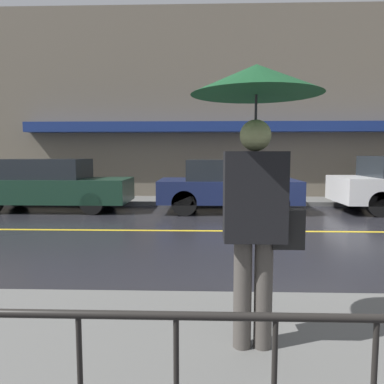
# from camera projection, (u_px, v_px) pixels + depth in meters

# --- Properties ---
(ground_plane) EXTENTS (80.00, 80.00, 0.00)m
(ground_plane) POSITION_uv_depth(u_px,v_px,m) (302.00, 232.00, 7.99)
(ground_plane) COLOR black
(sidewalk_far) EXTENTS (28.00, 1.60, 0.13)m
(sidewalk_far) POSITION_uv_depth(u_px,v_px,m) (266.00, 201.00, 12.70)
(sidewalk_far) COLOR #60605E
(sidewalk_far) RESTS_ON ground_plane
(lane_marking) EXTENTS (25.20, 0.12, 0.01)m
(lane_marking) POSITION_uv_depth(u_px,v_px,m) (302.00, 231.00, 7.99)
(lane_marking) COLOR gold
(lane_marking) RESTS_ON ground_plane
(building_storefront) EXTENTS (28.00, 0.85, 6.82)m
(building_storefront) POSITION_uv_depth(u_px,v_px,m) (263.00, 106.00, 13.29)
(building_storefront) COLOR #706656
(building_storefront) RESTS_ON ground_plane
(pedestrian) EXTENTS (0.97, 0.97, 2.16)m
(pedestrian) POSITION_uv_depth(u_px,v_px,m) (256.00, 137.00, 2.78)
(pedestrian) COLOR #4C4742
(pedestrian) RESTS_ON sidewalk_near
(car_dark_green) EXTENTS (4.54, 1.73, 1.51)m
(car_dark_green) POSITION_uv_depth(u_px,v_px,m) (50.00, 185.00, 10.96)
(car_dark_green) COLOR #193828
(car_dark_green) RESTS_ON ground_plane
(car_navy) EXTENTS (3.95, 1.93, 1.49)m
(car_navy) POSITION_uv_depth(u_px,v_px,m) (227.00, 185.00, 10.79)
(car_navy) COLOR #19234C
(car_navy) RESTS_ON ground_plane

